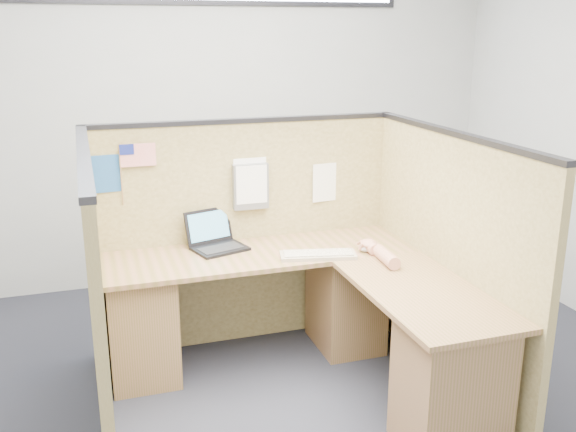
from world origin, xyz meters
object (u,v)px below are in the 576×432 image
object	(u,v)px
mouse	(368,248)
l_desk	(307,323)
keyboard	(318,255)
laptop	(218,239)

from	to	relation	value
mouse	l_desk	bearing A→B (deg)	-158.10
keyboard	mouse	size ratio (longest dim) A/B	4.13
laptop	mouse	world-z (taller)	laptop
l_desk	keyboard	bearing A→B (deg)	54.28
laptop	keyboard	world-z (taller)	laptop
l_desk	mouse	world-z (taller)	mouse
laptop	keyboard	distance (m)	0.66
l_desk	mouse	distance (m)	0.62
l_desk	keyboard	size ratio (longest dim) A/B	4.00
l_desk	keyboard	xyz separation A→B (m)	(0.14, 0.19, 0.35)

